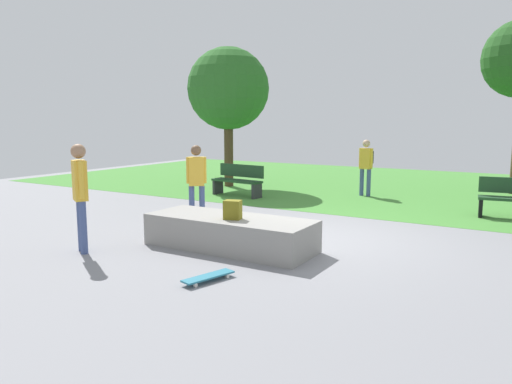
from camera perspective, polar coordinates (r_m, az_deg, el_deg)
ground_plane at (r=9.29m, az=7.22°, el=-5.43°), size 28.00×28.00×0.00m
grass_lawn at (r=16.97m, az=18.37°, el=0.51°), size 26.60×11.68×0.01m
concrete_ledge at (r=8.50m, az=-3.05°, el=-4.76°), size 2.97×1.10×0.55m
backpack_on_ledge at (r=8.23m, az=-2.74°, el=-2.07°), size 0.32×0.27×0.32m
skater_performing_trick at (r=8.61m, az=-19.79°, el=0.35°), size 0.38×0.33×1.82m
skater_watching at (r=10.53m, az=-6.94°, el=1.64°), size 0.37×0.36×1.68m
skateboard_by_ledge at (r=6.90m, az=-5.57°, el=-9.77°), size 0.41×0.82×0.08m
park_bench_near_lamppost at (r=14.30m, az=-2.08°, el=1.46°), size 1.64×0.65×0.91m
tree_tall_oak at (r=16.35m, az=-3.26°, el=11.86°), size 2.67×2.67×4.56m
pedestrian_with_backpack at (r=14.60m, az=12.70°, el=3.37°), size 0.43×0.37×1.64m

